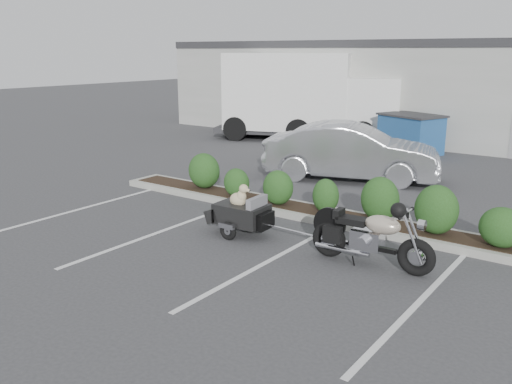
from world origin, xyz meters
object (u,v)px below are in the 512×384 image
Objects in this scene: pet_trailer at (241,213)px; dumpster at (411,133)px; motorcycle at (370,238)px; delivery_truck at (309,99)px; sedan at (351,152)px.

dumpster is at bearing 90.46° from pet_trailer.
motorcycle is 0.89× the size of dumpster.
motorcycle is at bearing -2.79° from pet_trailer.
delivery_truck reaches higher than dumpster.
sedan reaches higher than dumpster.
sedan is 5.06m from dumpster.
delivery_truck is at bearing 112.03° from pet_trailer.
sedan reaches higher than motorcycle.
motorcycle is at bearing -51.07° from dumpster.
pet_trailer is 10.71m from dumpster.
pet_trailer is at bearing -85.99° from delivery_truck.
sedan is (-3.16, 5.66, 0.29)m from motorcycle.
dumpster is 0.31× the size of delivery_truck.
sedan is 1.94× the size of dumpster.
pet_trailer is at bearing -65.41° from dumpster.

